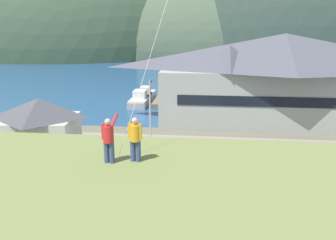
{
  "coord_description": "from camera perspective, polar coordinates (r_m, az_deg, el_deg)",
  "views": [
    {
      "loc": [
        2.24,
        -19.43,
        11.19
      ],
      "look_at": [
        -0.8,
        9.0,
        3.39
      ],
      "focal_mm": 36.8,
      "sensor_mm": 36.0,
      "label": 1
    }
  ],
  "objects": [
    {
      "name": "parked_car_mid_row_center",
      "position": [
        23.43,
        -12.83,
        -10.76
      ],
      "size": [
        4.26,
        2.18,
        1.82
      ],
      "color": "navy",
      "rests_on": "parking_lot_pad"
    },
    {
      "name": "person_kite_flyer",
      "position": [
        13.11,
        -9.82,
        -3.09
      ],
      "size": [
        0.58,
        0.63,
        1.86
      ],
      "color": "#384770",
      "rests_on": "grassy_hill_foreground"
    },
    {
      "name": "moored_boat_wharfside",
      "position": [
        51.4,
        -4.53,
        3.46
      ],
      "size": [
        2.55,
        7.91,
        2.16
      ],
      "color": "#A8A399",
      "rests_on": "ground"
    },
    {
      "name": "moored_boat_inner_slip",
      "position": [
        54.42,
        -3.63,
        4.14
      ],
      "size": [
        2.27,
        6.4,
        2.16
      ],
      "color": "silver",
      "rests_on": "ground"
    },
    {
      "name": "harbor_lodge",
      "position": [
        42.1,
        18.48,
        6.74
      ],
      "size": [
        29.55,
        10.03,
        10.44
      ],
      "color": "#999E99",
      "rests_on": "ground"
    },
    {
      "name": "far_hill_center_saddle",
      "position": [
        135.45,
        22.85,
        9.35
      ],
      "size": [
        87.32,
        63.17,
        81.82
      ],
      "primitive_type": "ellipsoid",
      "color": "#2D3D33",
      "rests_on": "ground"
    },
    {
      "name": "person_companion",
      "position": [
        13.12,
        -5.46,
        -2.98
      ],
      "size": [
        0.54,
        0.4,
        1.74
      ],
      "color": "#384770",
      "rests_on": "grassy_hill_foreground"
    },
    {
      "name": "storage_shed_waterside",
      "position": [
        42.37,
        4.15,
        2.82
      ],
      "size": [
        6.18,
        5.26,
        4.03
      ],
      "color": "beige",
      "rests_on": "ground"
    },
    {
      "name": "ground_plane",
      "position": [
        22.54,
        -0.43,
        -14.52
      ],
      "size": [
        600.0,
        600.0,
        0.0
      ],
      "primitive_type": "plane",
      "color": "#66604C"
    },
    {
      "name": "storage_shed_near_lot",
      "position": [
        32.89,
        -20.37,
        -0.79
      ],
      "size": [
        6.97,
        6.1,
        5.08
      ],
      "color": "beige",
      "rests_on": "ground"
    },
    {
      "name": "bay_water",
      "position": [
        80.25,
        4.48,
        7.21
      ],
      "size": [
        360.0,
        84.0,
        0.03
      ],
      "primitive_type": "cube",
      "color": "navy",
      "rests_on": "ground"
    },
    {
      "name": "moored_boat_outer_mooring",
      "position": [
        56.93,
        3.46,
        4.63
      ],
      "size": [
        2.09,
        5.69,
        2.16
      ],
      "color": "navy",
      "rests_on": "ground"
    },
    {
      "name": "far_hill_east_peak",
      "position": [
        137.45,
        9.18,
        10.4
      ],
      "size": [
        130.15,
        57.04,
        49.07
      ],
      "primitive_type": "ellipsoid",
      "color": "#42513D",
      "rests_on": "ground"
    },
    {
      "name": "wharf_dock",
      "position": [
        55.31,
        0.02,
        3.96
      ],
      "size": [
        3.2,
        15.24,
        0.7
      ],
      "color": "#70604C",
      "rests_on": "ground"
    },
    {
      "name": "parked_car_mid_row_near",
      "position": [
        22.46,
        24.41,
        -13.03
      ],
      "size": [
        4.28,
        2.22,
        1.82
      ],
      "color": "slate",
      "rests_on": "parking_lot_pad"
    },
    {
      "name": "parking_lot_pad",
      "position": [
        26.95,
        0.8,
        -9.17
      ],
      "size": [
        40.0,
        20.0,
        0.1
      ],
      "primitive_type": "cube",
      "color": "gray",
      "rests_on": "ground"
    },
    {
      "name": "parking_light_pole",
      "position": [
        31.25,
        -2.97,
        1.65
      ],
      "size": [
        0.24,
        0.78,
        6.44
      ],
      "color": "#ADADB2",
      "rests_on": "parking_lot_pad"
    },
    {
      "name": "parked_car_mid_row_far",
      "position": [
        27.83,
        14.03,
        -6.56
      ],
      "size": [
        4.24,
        2.13,
        1.82
      ],
      "color": "black",
      "rests_on": "parking_lot_pad"
    },
    {
      "name": "far_hill_west_ridge",
      "position": [
        148.05,
        -17.27,
        10.26
      ],
      "size": [
        95.94,
        72.8,
        70.24
      ],
      "primitive_type": "ellipsoid",
      "color": "#334733",
      "rests_on": "ground"
    }
  ]
}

